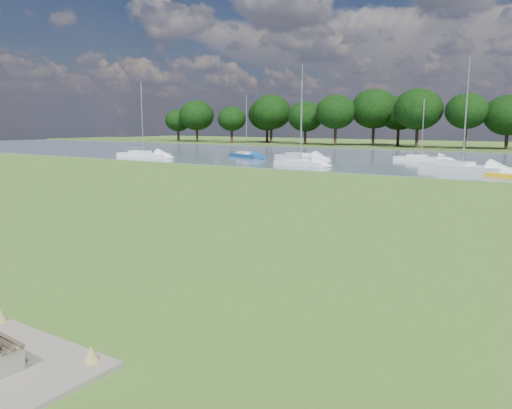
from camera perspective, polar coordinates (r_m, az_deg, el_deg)
The scene contains 10 objects.
ground at distance 20.45m, azimuth 7.66°, elevation -2.92°, with size 220.00×220.00×0.00m, color olive.
river at distance 60.80m, azimuth 25.25°, elevation 4.37°, with size 220.00×40.00×0.10m, color slate.
kayak at distance 43.79m, azimuth 26.46°, elevation 2.96°, with size 2.92×0.68×0.29m, color yellow.
tree_line at distance 86.73m, azimuth 26.58°, elevation 9.32°, with size 137.23×8.01×9.69m.
sailboat_0 at distance 62.09m, azimuth -1.13°, elevation 5.77°, with size 6.12×3.96×7.57m.
sailboat_1 at distance 51.01m, azimuth 5.04°, elevation 4.97°, with size 5.99×2.58×8.33m.
sailboat_2 at distance 63.79m, azimuth -12.81°, elevation 5.72°, with size 7.15×2.75×9.20m.
sailboat_3 at distance 47.91m, azimuth 22.43°, elevation 4.13°, with size 7.98×4.59×9.90m.
sailboat_6 at distance 57.69m, azimuth 5.11°, elevation 5.55°, with size 7.51×4.34×10.63m.
sailboat_7 at distance 59.52m, azimuth 18.30°, elevation 5.14°, with size 5.94×1.68×6.87m.
Camera 1 is at (8.64, -18.03, 4.30)m, focal length 35.00 mm.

